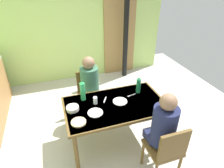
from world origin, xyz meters
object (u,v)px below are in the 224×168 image
serving_bowl_center (73,108)px  chair_far_diner (89,92)px  chair_near_diner (166,149)px  water_bottle_green_far (138,85)px  person_far_diner (90,82)px  dining_table (115,108)px  person_near_diner (163,124)px  water_bottle_green_near (83,91)px

serving_bowl_center → chair_far_diner: bearing=62.4°
chair_near_diner → water_bottle_green_far: (0.06, 0.96, 0.35)m
person_far_diner → water_bottle_green_far: 0.81m
dining_table → person_far_diner: (-0.22, 0.64, 0.13)m
serving_bowl_center → person_near_diner: bearing=-35.5°
dining_table → person_near_diner: bearing=-59.0°
chair_far_diner → person_far_diner: size_ratio=1.13×
chair_far_diner → water_bottle_green_far: 0.96m
chair_near_diner → person_far_diner: bearing=113.2°
dining_table → chair_far_diner: (-0.22, 0.78, -0.15)m
dining_table → chair_far_diner: 0.82m
chair_far_diner → water_bottle_green_far: water_bottle_green_far is taller
dining_table → person_far_diner: size_ratio=1.88×
chair_near_diner → person_far_diner: size_ratio=1.13×
chair_near_diner → chair_far_diner: (-0.61, 1.55, 0.00)m
person_near_diner → water_bottle_green_near: (-0.80, 0.90, 0.09)m
dining_table → person_far_diner: bearing=109.2°
person_far_diner → chair_far_diner: bearing=-90.0°
chair_far_diner → serving_bowl_center: size_ratio=5.12×
serving_bowl_center → chair_near_diner: bearing=-40.4°
dining_table → serving_bowl_center: (-0.60, 0.06, 0.10)m
chair_far_diner → water_bottle_green_near: (-0.19, -0.52, 0.37)m
serving_bowl_center → person_far_diner: bearing=57.2°
person_far_diner → serving_bowl_center: size_ratio=4.53×
water_bottle_green_far → chair_near_diner: bearing=-93.4°
chair_far_diner → water_bottle_green_near: bearing=70.0°
water_bottle_green_near → person_far_diner: bearing=63.7°
chair_near_diner → chair_far_diner: size_ratio=1.00×
person_far_diner → water_bottle_green_far: (0.66, -0.46, 0.07)m
dining_table → serving_bowl_center: serving_bowl_center is taller
chair_far_diner → chair_near_diner: bearing=111.4°
chair_near_diner → water_bottle_green_far: 1.02m
person_far_diner → water_bottle_green_near: size_ratio=2.47×
person_near_diner → water_bottle_green_far: size_ratio=2.89×
water_bottle_green_far → person_near_diner: bearing=-93.9°
chair_near_diner → chair_far_diner: same height
person_far_diner → serving_bowl_center: person_far_diner is taller
dining_table → water_bottle_green_near: (-0.41, 0.26, 0.22)m
person_far_diner → serving_bowl_center: (-0.37, -0.58, -0.03)m
water_bottle_green_near → serving_bowl_center: bearing=-133.1°
dining_table → person_near_diner: (0.38, -0.64, 0.13)m
chair_far_diner → serving_bowl_center: 0.85m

